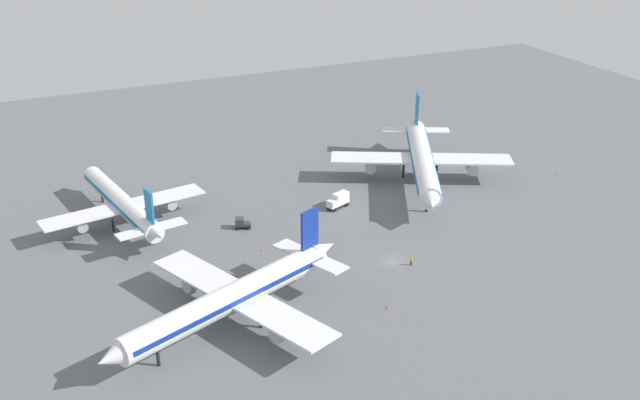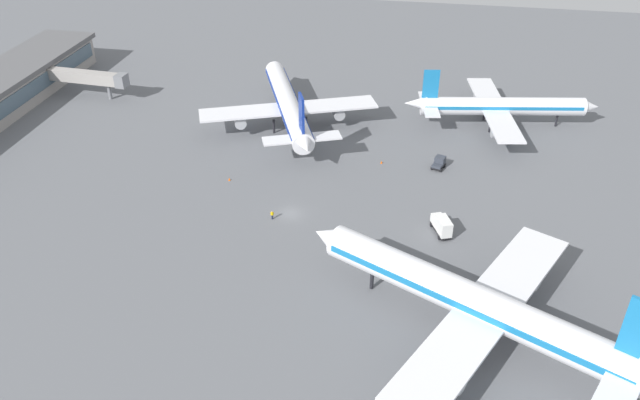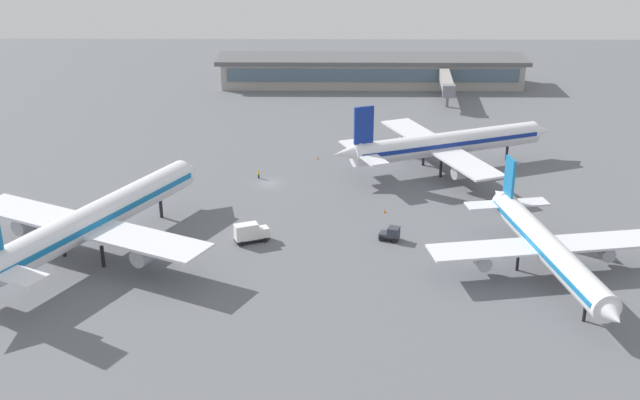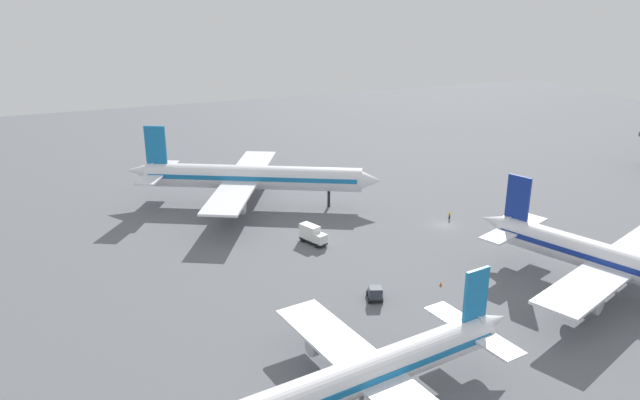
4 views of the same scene
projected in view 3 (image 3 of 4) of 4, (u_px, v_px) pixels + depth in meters
ground at (269, 183)px, 157.34m from camera, size 288.00×288.00×0.00m
terminal_building at (372, 71)px, 227.72m from camera, size 86.51×14.87×7.98m
airplane_at_gate at (547, 247)px, 119.75m from camera, size 35.13×43.36×13.24m
airplane_taxiing at (93, 219)px, 126.30m from camera, size 41.59×49.95×16.42m
airplane_distant at (445, 144)px, 162.77m from camera, size 47.10×38.89×15.01m
baggage_tug at (391, 234)px, 132.90m from camera, size 3.65×3.07×2.30m
catering_truck at (250, 233)px, 131.97m from camera, size 5.90×3.86×3.30m
ground_crew_worker at (259, 174)px, 159.63m from camera, size 0.49×0.55×1.67m
jet_bridge at (446, 82)px, 210.79m from camera, size 4.28×21.63×6.74m
safety_cone_near_gate at (318, 158)px, 170.40m from camera, size 0.44×0.44×0.60m
safety_cone_mid_apron at (384, 211)px, 143.93m from camera, size 0.44×0.44×0.60m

